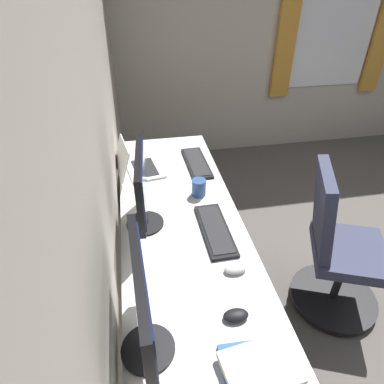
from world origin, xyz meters
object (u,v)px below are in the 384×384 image
at_px(coffee_mug, 199,187).
at_px(drawer_pedestal, 169,220).
at_px(monitor_primary, 143,307).
at_px(keyboard_main, 215,230).
at_px(book_stack_near, 259,367).
at_px(laptop_leftmost, 136,165).
at_px(mouse_spare, 236,315).
at_px(office_chair, 336,251).
at_px(monitor_secondary, 142,187).
at_px(mouse_main, 235,269).
at_px(keyboard_spare, 197,163).

bearing_deg(coffee_mug, drawer_pedestal, 34.62).
bearing_deg(coffee_mug, monitor_primary, 158.27).
bearing_deg(drawer_pedestal, monitor_primary, 170.18).
bearing_deg(keyboard_main, book_stack_near, 178.14).
xyz_separation_m(monitor_primary, laptop_leftmost, (1.27, -0.01, -0.20)).
relative_size(mouse_spare, office_chair, 0.11).
relative_size(drawer_pedestal, mouse_spare, 6.68).
relative_size(drawer_pedestal, monitor_secondary, 1.46).
relative_size(monitor_primary, mouse_main, 4.83).
bearing_deg(laptop_leftmost, monitor_primary, 179.43).
xyz_separation_m(keyboard_spare, office_chair, (-0.71, -0.73, -0.28)).
bearing_deg(book_stack_near, monitor_primary, 68.35).
relative_size(mouse_main, office_chair, 0.11).
bearing_deg(laptop_leftmost, coffee_mug, -133.03).
bearing_deg(keyboard_spare, laptop_leftmost, 92.85).
bearing_deg(mouse_main, monitor_primary, 126.27).
relative_size(monitor_secondary, mouse_spare, 4.59).
height_order(keyboard_main, book_stack_near, book_stack_near).
distance_m(monitor_primary, book_stack_near, 0.46).
bearing_deg(drawer_pedestal, monitor_secondary, 160.28).
height_order(laptop_leftmost, keyboard_main, laptop_leftmost).
xyz_separation_m(monitor_secondary, mouse_spare, (-0.64, -0.31, -0.23)).
height_order(monitor_primary, monitor_secondary, monitor_primary).
bearing_deg(office_chair, mouse_spare, 122.54).
bearing_deg(coffee_mug, laptop_leftmost, 46.97).
bearing_deg(mouse_spare, drawer_pedestal, 7.52).
bearing_deg(keyboard_main, mouse_spare, 175.42).
bearing_deg(mouse_main, keyboard_main, 5.12).
bearing_deg(monitor_primary, book_stack_near, -111.65).
distance_m(monitor_secondary, keyboard_spare, 0.74).
distance_m(mouse_main, book_stack_near, 0.46).
xyz_separation_m(keyboard_main, book_stack_near, (-0.74, 0.02, 0.01)).
bearing_deg(coffee_mug, office_chair, -114.19).
bearing_deg(monitor_primary, keyboard_main, -33.66).
xyz_separation_m(monitor_secondary, book_stack_near, (-0.86, -0.33, -0.22)).
distance_m(keyboard_main, keyboard_spare, 0.71).
distance_m(keyboard_spare, mouse_main, 0.99).
xyz_separation_m(laptop_leftmost, keyboard_main, (-0.68, -0.38, -0.04)).
distance_m(laptop_leftmost, mouse_spare, 1.25).
bearing_deg(keyboard_spare, monitor_primary, 161.62).
height_order(mouse_spare, office_chair, office_chair).
xyz_separation_m(monitor_primary, mouse_main, (0.31, -0.42, -0.24)).
xyz_separation_m(laptop_leftmost, mouse_main, (-0.97, -0.41, -0.03)).
relative_size(monitor_primary, keyboard_spare, 1.18).
xyz_separation_m(mouse_spare, office_chair, (0.51, -0.81, -0.29)).
height_order(mouse_main, book_stack_near, book_stack_near).
bearing_deg(monitor_primary, coffee_mug, -21.73).
distance_m(mouse_spare, office_chair, 1.00).
relative_size(keyboard_spare, coffee_mug, 3.38).
relative_size(laptop_leftmost, book_stack_near, 1.26).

